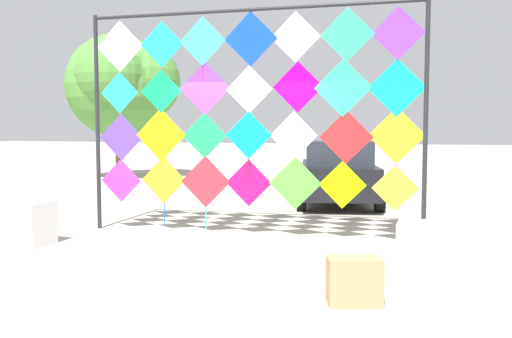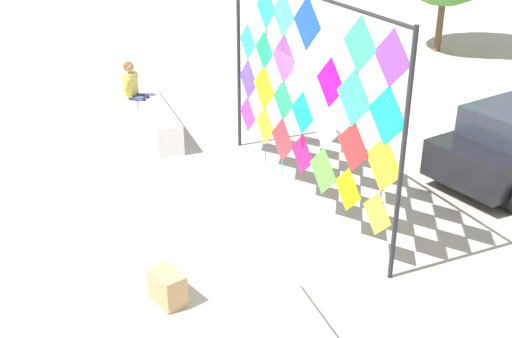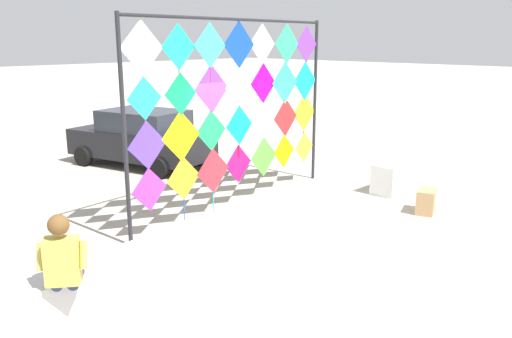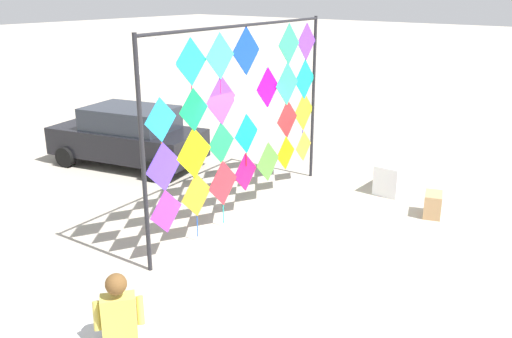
# 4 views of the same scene
# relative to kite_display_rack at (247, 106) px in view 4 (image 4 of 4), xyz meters

# --- Properties ---
(ground) EXTENTS (120.00, 120.00, 0.00)m
(ground) POSITION_rel_kite_display_rack_xyz_m (-0.07, -1.32, -2.15)
(ground) COLOR #ADA393
(plaza_ledge_right) EXTENTS (4.28, 0.55, 0.65)m
(plaza_ledge_right) POSITION_rel_kite_display_rack_xyz_m (4.59, -1.76, -1.82)
(plaza_ledge_right) COLOR silver
(plaza_ledge_right) RESTS_ON ground
(kite_display_rack) EXTENTS (5.49, 0.53, 3.67)m
(kite_display_rack) POSITION_rel_kite_display_rack_xyz_m (0.00, 0.00, 0.00)
(kite_display_rack) COLOR #232328
(kite_display_rack) RESTS_ON ground
(seated_vendor) EXTENTS (0.69, 0.72, 1.50)m
(seated_vendor) POSITION_rel_kite_display_rack_xyz_m (-4.72, -2.07, -1.27)
(seated_vendor) COLOR navy
(seated_vendor) RESTS_ON ground
(parked_car) EXTENTS (2.50, 4.08, 1.48)m
(parked_car) POSITION_rel_kite_display_rack_xyz_m (0.61, 4.30, -1.40)
(parked_car) COLOR black
(parked_car) RESTS_ON ground
(cardboard_box_large) EXTENTS (0.60, 0.48, 0.46)m
(cardboard_box_large) POSITION_rel_kite_display_rack_xyz_m (2.13, -2.93, -1.92)
(cardboard_box_large) COLOR tan
(cardboard_box_large) RESTS_ON ground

